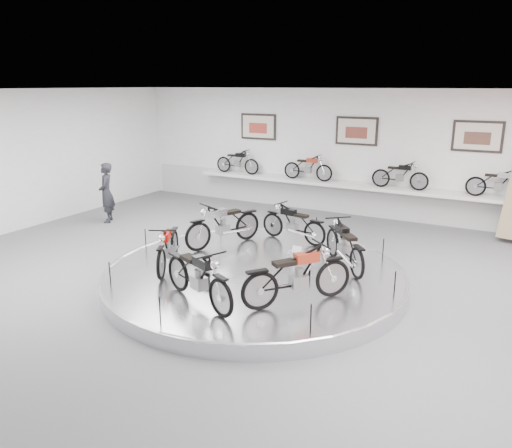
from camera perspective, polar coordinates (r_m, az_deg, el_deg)
The scene contains 21 objects.
floor at distance 10.54m, azimuth -0.97°, elevation -7.29°, with size 16.00×16.00×0.00m, color #565659.
ceiling at distance 9.70m, azimuth -1.08°, elevation 15.01°, with size 16.00×16.00×0.00m, color white.
wall_back at distance 16.30m, azimuth 11.33°, elevation 7.94°, with size 16.00×16.00×0.00m, color white.
dado_band at distance 16.53m, azimuth 11.04°, elevation 2.95°, with size 15.68×0.04×1.10m, color #BCBCBA.
display_platform at distance 10.72m, azimuth -0.18°, elevation -6.00°, with size 6.40×6.40×0.30m, color silver.
platform_rim at distance 10.68m, azimuth -0.18°, elevation -5.41°, with size 6.40×6.40×0.10m, color #B2B2BA.
shelf at distance 16.18m, azimuth 10.82°, elevation 4.31°, with size 11.00×0.55×0.10m, color silver.
poster_left at distance 17.54m, azimuth 0.26°, elevation 11.07°, with size 1.35×0.06×0.88m, color beige.
poster_center at distance 16.19m, azimuth 11.42°, elevation 10.37°, with size 1.35×0.06×0.88m, color beige.
poster_right at distance 15.51m, azimuth 23.99°, elevation 9.13°, with size 1.35×0.06×0.88m, color beige.
shelf_bike_a at distance 17.81m, azimuth -2.14°, elevation 6.96°, with size 1.22×0.42×0.73m, color black, non-canonical shape.
shelf_bike_b at distance 16.61m, azimuth 5.95°, elevation 6.26°, with size 1.22×0.42×0.73m, color maroon, non-canonical shape.
shelf_bike_c at distance 15.72m, azimuth 16.11°, elevation 5.19°, with size 1.22×0.42×0.73m, color black, non-canonical shape.
shelf_bike_d at distance 15.38m, azimuth 25.95°, elevation 4.00°, with size 1.22×0.42×0.73m, color silver, non-canonical shape.
bike_a at distance 10.83m, azimuth 10.08°, elevation -2.34°, with size 1.73×0.61×1.02m, color black, non-canonical shape.
bike_b at distance 12.48m, azimuth 4.29°, elevation 0.11°, with size 1.61×0.57×0.95m, color black, non-canonical shape.
bike_c at distance 12.13m, azimuth -3.75°, elevation 0.00°, with size 1.84×0.65×1.08m, color silver, non-canonical shape.
bike_d at distance 10.79m, azimuth -10.05°, elevation -2.52°, with size 1.66×0.59×0.98m, color #B10900, non-canonical shape.
bike_e at distance 8.98m, azimuth -6.64°, elevation -5.89°, with size 1.80×0.63×1.06m, color black, non-canonical shape.
bike_f at distance 8.94m, azimuth 4.78°, elevation -5.81°, with size 1.85×0.65×1.09m, color maroon, non-canonical shape.
visitor at distance 15.93m, azimuth -16.72°, elevation 3.44°, with size 0.67×0.44×1.83m, color black.
Camera 1 is at (4.80, -8.43, 4.11)m, focal length 35.00 mm.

